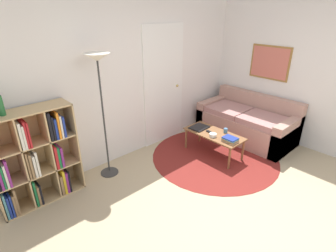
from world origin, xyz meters
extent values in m
plane|color=tan|center=(0.00, 0.00, 0.00)|extent=(14.00, 14.00, 0.00)
cube|color=silver|center=(0.00, 2.25, 1.30)|extent=(7.62, 0.05, 2.60)
cube|color=white|center=(0.67, 2.22, 1.03)|extent=(0.88, 0.02, 2.05)
sphere|color=tan|center=(0.98, 2.19, 0.98)|extent=(0.04, 0.04, 0.04)
cube|color=silver|center=(2.33, 1.11, 1.30)|extent=(0.05, 5.23, 2.60)
cube|color=olive|center=(2.30, 1.16, 1.37)|extent=(0.02, 0.73, 0.60)
cube|color=#C66656|center=(2.29, 1.16, 1.37)|extent=(0.01, 0.67, 0.54)
cylinder|color=maroon|center=(0.86, 1.17, 0.00)|extent=(2.07, 2.07, 0.01)
cube|color=tan|center=(-1.11, 2.04, 0.61)|extent=(0.02, 0.34, 1.22)
cube|color=tan|center=(-1.60, 2.04, 1.21)|extent=(0.99, 0.34, 0.02)
cube|color=tan|center=(-1.60, 2.04, 0.01)|extent=(0.99, 0.34, 0.02)
cube|color=tan|center=(-1.60, 2.20, 0.61)|extent=(0.99, 0.02, 1.22)
cube|color=tan|center=(-1.76, 2.04, 0.61)|extent=(0.02, 0.32, 1.19)
cube|color=tan|center=(-1.44, 2.04, 0.61)|extent=(0.02, 0.32, 1.19)
cube|color=tan|center=(-1.60, 2.04, 0.41)|extent=(0.95, 0.32, 0.02)
cube|color=tan|center=(-1.60, 2.04, 0.81)|extent=(0.95, 0.32, 0.02)
cube|color=teal|center=(-2.06, 1.97, 0.19)|extent=(0.02, 0.20, 0.33)
cube|color=navy|center=(-2.03, 1.99, 0.16)|extent=(0.02, 0.24, 0.29)
cube|color=navy|center=(-2.00, 2.00, 0.17)|extent=(0.02, 0.25, 0.30)
cube|color=olive|center=(-1.97, 1.98, 0.16)|extent=(0.02, 0.21, 0.29)
cube|color=olive|center=(-1.94, 2.01, 0.19)|extent=(0.03, 0.26, 0.35)
cube|color=#196B38|center=(-1.73, 1.98, 0.20)|extent=(0.02, 0.21, 0.35)
cube|color=olive|center=(-1.70, 2.00, 0.15)|extent=(0.03, 0.25, 0.27)
cube|color=black|center=(-1.67, 2.00, 0.16)|extent=(0.02, 0.25, 0.28)
cube|color=olive|center=(-1.41, 1.97, 0.16)|extent=(0.03, 0.20, 0.28)
cube|color=gold|center=(-1.37, 1.98, 0.19)|extent=(0.03, 0.22, 0.34)
cube|color=#7F287A|center=(-1.34, 1.98, 0.17)|extent=(0.03, 0.22, 0.30)
cube|color=black|center=(-1.31, 1.98, 0.17)|extent=(0.02, 0.20, 0.31)
cube|color=#196B38|center=(-2.00, 2.00, 0.56)|extent=(0.02, 0.25, 0.28)
cube|color=silver|center=(-1.97, 1.99, 0.57)|extent=(0.02, 0.24, 0.29)
cube|color=#7F287A|center=(-1.94, 1.99, 0.59)|extent=(0.03, 0.23, 0.34)
cube|color=olive|center=(-1.73, 2.01, 0.60)|extent=(0.02, 0.27, 0.35)
cube|color=olive|center=(-1.70, 2.01, 0.58)|extent=(0.03, 0.27, 0.32)
cube|color=silver|center=(-1.66, 1.98, 0.56)|extent=(0.03, 0.22, 0.28)
cube|color=silver|center=(-1.63, 1.98, 0.58)|extent=(0.03, 0.22, 0.33)
cube|color=#B21E23|center=(-1.41, 1.99, 0.58)|extent=(0.03, 0.24, 0.31)
cube|color=#196B38|center=(-1.37, 1.99, 0.57)|extent=(0.03, 0.24, 0.29)
cube|color=#7F287A|center=(-1.34, 1.97, 0.56)|extent=(0.03, 0.20, 0.27)
cube|color=silver|center=(-1.73, 2.00, 0.98)|extent=(0.03, 0.25, 0.32)
cube|color=silver|center=(-1.70, 2.00, 0.96)|extent=(0.02, 0.25, 0.28)
cube|color=#B21E23|center=(-1.67, 1.99, 0.98)|extent=(0.02, 0.24, 0.33)
cube|color=#B21E23|center=(-1.65, 1.98, 0.97)|extent=(0.02, 0.22, 0.31)
cube|color=black|center=(-1.41, 2.00, 1.00)|extent=(0.03, 0.25, 0.36)
cube|color=black|center=(-1.37, 1.98, 0.97)|extent=(0.02, 0.22, 0.30)
cube|color=navy|center=(-1.34, 1.99, 0.95)|extent=(0.03, 0.23, 0.26)
cube|color=orange|center=(-1.31, 2.00, 0.99)|extent=(0.03, 0.26, 0.34)
cube|color=silver|center=(-1.28, 1.98, 0.96)|extent=(0.02, 0.22, 0.28)
cube|color=navy|center=(-1.25, 1.99, 0.95)|extent=(0.03, 0.24, 0.27)
cylinder|color=#333333|center=(-0.68, 1.95, 0.01)|extent=(0.26, 0.26, 0.01)
cylinder|color=#333333|center=(-0.68, 1.95, 0.88)|extent=(0.02, 0.02, 1.67)
cone|color=white|center=(-0.68, 1.95, 1.72)|extent=(0.34, 0.34, 0.10)
cube|color=tan|center=(1.85, 1.22, 0.22)|extent=(0.87, 1.72, 0.44)
cube|color=tan|center=(2.21, 1.22, 0.40)|extent=(0.16, 1.72, 0.79)
cube|color=tan|center=(1.85, 0.44, 0.29)|extent=(0.87, 0.16, 0.58)
cube|color=tan|center=(1.85, 2.01, 0.29)|extent=(0.87, 0.16, 0.58)
cube|color=tan|center=(1.77, 0.87, 0.49)|extent=(0.67, 0.68, 0.10)
cube|color=tan|center=(1.77, 1.57, 0.49)|extent=(0.67, 0.68, 0.10)
cube|color=brown|center=(0.91, 1.25, 0.38)|extent=(0.45, 0.99, 0.02)
cylinder|color=brown|center=(0.73, 0.79, 0.18)|extent=(0.04, 0.04, 0.37)
cylinder|color=brown|center=(0.73, 1.70, 0.18)|extent=(0.04, 0.04, 0.37)
cylinder|color=brown|center=(1.10, 0.79, 0.18)|extent=(0.04, 0.04, 0.37)
cylinder|color=brown|center=(1.10, 1.70, 0.18)|extent=(0.04, 0.04, 0.37)
cube|color=black|center=(0.89, 1.55, 0.40)|extent=(0.32, 0.26, 0.02)
cylinder|color=silver|center=(0.80, 1.18, 0.41)|extent=(0.12, 0.12, 0.05)
cube|color=silver|center=(0.86, 0.89, 0.40)|extent=(0.17, 0.21, 0.02)
cube|color=olive|center=(0.85, 0.89, 0.42)|extent=(0.17, 0.21, 0.03)
cube|color=teal|center=(0.85, 0.89, 0.44)|extent=(0.17, 0.21, 0.01)
cube|color=navy|center=(0.85, 0.89, 0.45)|extent=(0.17, 0.21, 0.02)
cylinder|color=teal|center=(1.07, 1.14, 0.42)|extent=(0.07, 0.07, 0.07)
cube|color=black|center=(0.88, 1.31, 0.40)|extent=(0.06, 0.15, 0.02)
cylinder|color=#236633|center=(-1.81, 2.03, 1.33)|extent=(0.06, 0.06, 0.22)
camera|label=1|loc=(-2.28, -1.08, 2.28)|focal=28.00mm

